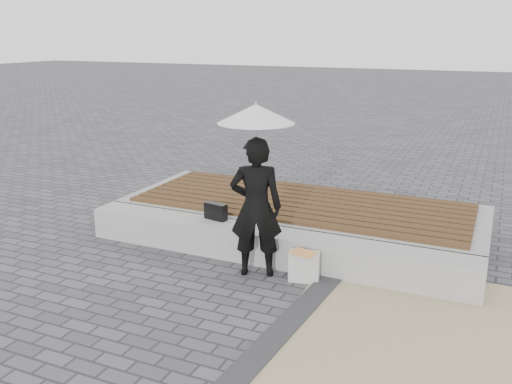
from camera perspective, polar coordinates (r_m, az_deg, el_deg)
ground at (r=5.61m, az=-5.36°, el=-12.99°), size 80.00×80.00×0.00m
edging_band at (r=4.92m, az=-0.39°, el=-17.20°), size 0.61×5.20×0.04m
seating_ledge at (r=6.82m, az=1.25°, el=-5.57°), size 5.00×0.45×0.40m
timber_platform at (r=7.87m, az=4.68°, el=-2.60°), size 5.00×2.00×0.40m
timber_decking at (r=7.81m, az=4.71°, el=-1.07°), size 4.60×1.80×0.04m
woman at (r=6.25m, az=0.00°, el=-1.61°), size 0.70×0.58×1.63m
parasol at (r=6.01m, az=0.00°, el=8.11°), size 0.85×0.85×1.09m
handbag at (r=7.12m, az=-4.18°, el=-2.01°), size 0.32×0.16×0.22m
canvas_tote at (r=6.31m, az=5.00°, el=-7.68°), size 0.37×0.21×0.36m
magazine at (r=6.20m, az=4.89°, el=-6.29°), size 0.31×0.26×0.01m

